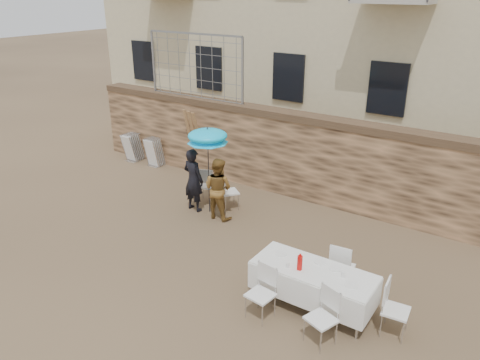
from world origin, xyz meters
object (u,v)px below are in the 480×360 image
Objects in this scene: umbrella at (208,138)px; couple_chair_right at (230,191)px; banquet_table at (314,271)px; soda_bottle at (300,263)px; woman_dress at (218,188)px; table_chair_side at (396,309)px; table_chair_front_right at (321,318)px; table_chair_front_left at (260,294)px; couple_chair_left at (207,185)px; table_chair_back at (342,266)px; man_suit at (193,180)px; chair_stack_right at (158,150)px; chair_stack_left at (137,145)px.

umbrella is 1.53m from couple_chair_right.
soda_bottle reaches higher than banquet_table.
woman_dress is 1.57× the size of table_chair_side.
couple_chair_right is at bearing 59.42° from table_chair_side.
table_chair_front_right is at bearing 145.61° from woman_dress.
umbrella is 2.11× the size of table_chair_front_left.
couple_chair_left is at bearing 146.95° from soda_bottle.
table_chair_back is (0.20, 0.80, -0.25)m from banquet_table.
woman_dress is 1.57× the size of table_chair_front_left.
table_chair_front_right and table_chair_back have the same top height.
table_chair_side is at bearing -19.95° from umbrella.
table_chair_side is (0.90, 0.85, 0.00)m from table_chair_front_right.
man_suit is 0.95m from couple_chair_right.
couple_chair_left is 6.02m from table_chair_side.
man_suit is 1.67× the size of table_chair_back.
man_suit is 3.54m from chair_stack_right.
woman_dress is 4.19m from chair_stack_right.
couple_chair_left is 3.26m from chair_stack_right.
table_chair_front_right is at bearing 128.35° from table_chair_side.
umbrella is at bearing -21.75° from table_chair_back.
chair_stack_left reaches higher than banquet_table.
man_suit is at bearing 155.75° from banquet_table.
umbrella is 2.21× the size of chair_stack_right.
woman_dress reaches higher than table_chair_side.
woman_dress reaches higher than chair_stack_left.
table_chair_back and table_chair_side have the same top height.
soda_bottle reaches higher than couple_chair_right.
umbrella reaches higher than soda_bottle.
umbrella reaches higher than banquet_table.
banquet_table is 0.94m from table_chair_front_right.
table_chair_front_left is at bearing 169.44° from couple_chair_right.
table_chair_front_right is (0.50, -0.75, -0.25)m from banquet_table.
soda_bottle is 1.02m from table_chair_front_right.
banquet_table is (4.15, -2.42, 0.25)m from couple_chair_left.
couple_chair_left and table_chair_front_right have the same top height.
table_chair_front_left is 1.04× the size of chair_stack_right.
couple_chair_right and table_chair_back have the same top height.
couple_chair_right and table_chair_front_left have the same top height.
man_suit is 1.74× the size of chair_stack_right.
table_chair_back is at bearing -166.45° from couple_chair_right.
couple_chair_left is 0.70m from couple_chair_right.
soda_bottle reaches higher than table_chair_back.
couple_chair_right is (0.30, 0.45, -1.43)m from umbrella.
woman_dress is at bearing 165.51° from table_chair_front_right.
umbrella is at bearing -16.44° from woman_dress.
man_suit is 1.67× the size of table_chair_front_left.
table_chair_front_left is at bearing -123.69° from soda_bottle.
chair_stack_left is at bearing 63.80° from table_chair_side.
woman_dress is 1.64× the size of chair_stack_left.
couple_chair_right is (0.70, 0.00, 0.00)m from couple_chair_left.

